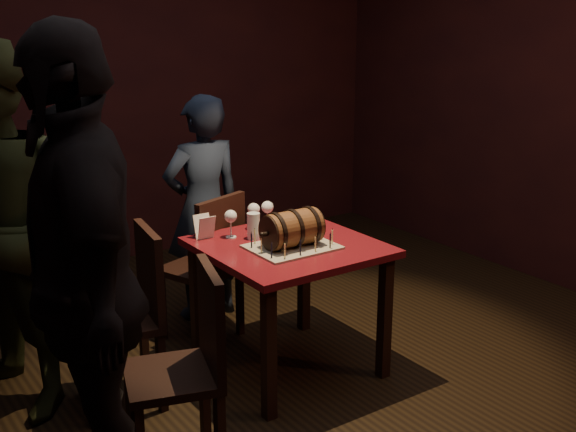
{
  "coord_description": "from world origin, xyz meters",
  "views": [
    {
      "loc": [
        -2.01,
        -2.92,
        1.99
      ],
      "look_at": [
        0.03,
        0.05,
        0.95
      ],
      "focal_mm": 45.0,
      "sensor_mm": 36.0,
      "label": 1
    }
  ],
  "objects_px": {
    "chair_left_rear": "(132,307)",
    "chair_left_front": "(190,359)",
    "wine_glass_mid": "(254,210)",
    "wine_glass_right": "(267,208)",
    "person_left_front": "(83,286)",
    "chair_back": "(210,261)",
    "barrel_cake": "(292,229)",
    "wine_glass_left": "(231,218)",
    "pint_of_ale": "(253,227)",
    "pub_table": "(289,263)",
    "person_back": "(203,208)"
  },
  "relations": [
    {
      "from": "chair_left_rear",
      "to": "chair_left_front",
      "type": "xyz_separation_m",
      "value": [
        -0.02,
        -0.67,
        0.0
      ]
    },
    {
      "from": "wine_glass_mid",
      "to": "wine_glass_right",
      "type": "relative_size",
      "value": 1.0
    },
    {
      "from": "person_left_front",
      "to": "wine_glass_mid",
      "type": "bearing_deg",
      "value": 136.62
    },
    {
      "from": "wine_glass_right",
      "to": "person_left_front",
      "type": "bearing_deg",
      "value": -147.85
    },
    {
      "from": "chair_back",
      "to": "chair_left_rear",
      "type": "distance_m",
      "value": 0.78
    },
    {
      "from": "barrel_cake",
      "to": "chair_left_rear",
      "type": "relative_size",
      "value": 0.39
    },
    {
      "from": "wine_glass_left",
      "to": "pint_of_ale",
      "type": "height_order",
      "value": "wine_glass_left"
    },
    {
      "from": "wine_glass_right",
      "to": "chair_back",
      "type": "height_order",
      "value": "chair_back"
    },
    {
      "from": "chair_left_front",
      "to": "person_left_front",
      "type": "distance_m",
      "value": 0.65
    },
    {
      "from": "wine_glass_mid",
      "to": "chair_back",
      "type": "distance_m",
      "value": 0.45
    },
    {
      "from": "chair_left_front",
      "to": "pub_table",
      "type": "bearing_deg",
      "value": 30.04
    },
    {
      "from": "chair_left_front",
      "to": "person_left_front",
      "type": "xyz_separation_m",
      "value": [
        -0.46,
        -0.06,
        0.46
      ]
    },
    {
      "from": "chair_back",
      "to": "person_left_front",
      "type": "relative_size",
      "value": 0.47
    },
    {
      "from": "wine_glass_mid",
      "to": "person_back",
      "type": "xyz_separation_m",
      "value": [
        -0.01,
        0.62,
        -0.13
      ]
    },
    {
      "from": "wine_glass_right",
      "to": "chair_left_rear",
      "type": "relative_size",
      "value": 0.17
    },
    {
      "from": "chair_back",
      "to": "wine_glass_mid",
      "type": "bearing_deg",
      "value": -55.65
    },
    {
      "from": "chair_back",
      "to": "chair_left_front",
      "type": "xyz_separation_m",
      "value": [
        -0.68,
        -1.07,
        0.0
      ]
    },
    {
      "from": "pub_table",
      "to": "barrel_cake",
      "type": "xyz_separation_m",
      "value": [
        -0.03,
        -0.07,
        0.22
      ]
    },
    {
      "from": "wine_glass_mid",
      "to": "person_back",
      "type": "distance_m",
      "value": 0.63
    },
    {
      "from": "wine_glass_left",
      "to": "wine_glass_mid",
      "type": "distance_m",
      "value": 0.19
    },
    {
      "from": "barrel_cake",
      "to": "person_back",
      "type": "relative_size",
      "value": 0.24
    },
    {
      "from": "wine_glass_left",
      "to": "wine_glass_mid",
      "type": "height_order",
      "value": "same"
    },
    {
      "from": "pub_table",
      "to": "pint_of_ale",
      "type": "distance_m",
      "value": 0.28
    },
    {
      "from": "barrel_cake",
      "to": "wine_glass_mid",
      "type": "xyz_separation_m",
      "value": [
        0.01,
        0.4,
        0.01
      ]
    },
    {
      "from": "wine_glass_left",
      "to": "chair_left_front",
      "type": "height_order",
      "value": "chair_left_front"
    },
    {
      "from": "pint_of_ale",
      "to": "chair_left_rear",
      "type": "bearing_deg",
      "value": -178.98
    },
    {
      "from": "pint_of_ale",
      "to": "chair_left_rear",
      "type": "distance_m",
      "value": 0.8
    },
    {
      "from": "chair_left_front",
      "to": "person_back",
      "type": "xyz_separation_m",
      "value": [
        0.84,
        1.44,
        0.22
      ]
    },
    {
      "from": "wine_glass_right",
      "to": "chair_left_front",
      "type": "xyz_separation_m",
      "value": [
        -0.94,
        -0.82,
        -0.35
      ]
    },
    {
      "from": "pub_table",
      "to": "wine_glass_mid",
      "type": "xyz_separation_m",
      "value": [
        -0.02,
        0.33,
        0.23
      ]
    },
    {
      "from": "barrel_cake",
      "to": "chair_back",
      "type": "relative_size",
      "value": 0.39
    },
    {
      "from": "pint_of_ale",
      "to": "person_back",
      "type": "relative_size",
      "value": 0.1
    },
    {
      "from": "chair_left_front",
      "to": "pint_of_ale",
      "type": "bearing_deg",
      "value": 42.09
    },
    {
      "from": "chair_left_rear",
      "to": "pub_table",
      "type": "bearing_deg",
      "value": -11.13
    },
    {
      "from": "wine_glass_mid",
      "to": "wine_glass_right",
      "type": "distance_m",
      "value": 0.09
    },
    {
      "from": "chair_left_rear",
      "to": "pint_of_ale",
      "type": "bearing_deg",
      "value": 1.02
    },
    {
      "from": "pub_table",
      "to": "wine_glass_right",
      "type": "distance_m",
      "value": 0.4
    },
    {
      "from": "barrel_cake",
      "to": "chair_left_front",
      "type": "relative_size",
      "value": 0.39
    },
    {
      "from": "wine_glass_right",
      "to": "chair_left_rear",
      "type": "height_order",
      "value": "chair_left_rear"
    },
    {
      "from": "barrel_cake",
      "to": "chair_left_rear",
      "type": "distance_m",
      "value": 0.92
    },
    {
      "from": "barrel_cake",
      "to": "wine_glass_right",
      "type": "bearing_deg",
      "value": 76.16
    },
    {
      "from": "wine_glass_mid",
      "to": "person_back",
      "type": "bearing_deg",
      "value": 90.5
    },
    {
      "from": "pub_table",
      "to": "wine_glass_mid",
      "type": "distance_m",
      "value": 0.4
    },
    {
      "from": "chair_left_front",
      "to": "person_left_front",
      "type": "relative_size",
      "value": 0.47
    },
    {
      "from": "barrel_cake",
      "to": "chair_back",
      "type": "bearing_deg",
      "value": 104.08
    },
    {
      "from": "chair_back",
      "to": "person_back",
      "type": "bearing_deg",
      "value": 66.37
    },
    {
      "from": "pint_of_ale",
      "to": "chair_left_front",
      "type": "distance_m",
      "value": 1.06
    },
    {
      "from": "wine_glass_left",
      "to": "wine_glass_mid",
      "type": "xyz_separation_m",
      "value": [
        0.18,
        0.05,
        -0.0
      ]
    },
    {
      "from": "wine_glass_right",
      "to": "person_back",
      "type": "relative_size",
      "value": 0.11
    },
    {
      "from": "wine_glass_mid",
      "to": "person_left_front",
      "type": "relative_size",
      "value": 0.08
    }
  ]
}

